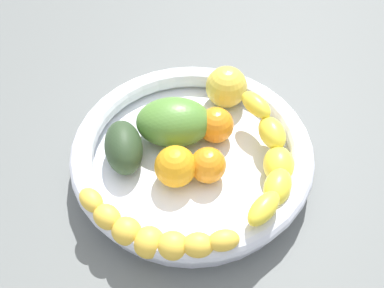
# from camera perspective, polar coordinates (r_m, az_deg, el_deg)

# --- Properties ---
(kitchen_counter) EXTENTS (1.20, 1.20, 0.03)m
(kitchen_counter) POSITION_cam_1_polar(r_m,az_deg,el_deg) (0.69, 0.00, -3.70)
(kitchen_counter) COLOR #5E6261
(kitchen_counter) RESTS_ON ground
(fruit_bowl) EXTENTS (0.36, 0.36, 0.06)m
(fruit_bowl) POSITION_cam_1_polar(r_m,az_deg,el_deg) (0.66, 0.00, -1.38)
(fruit_bowl) COLOR white
(fruit_bowl) RESTS_ON kitchen_counter
(banana_draped_left) EXTENTS (0.13, 0.22, 0.06)m
(banana_draped_left) POSITION_cam_1_polar(r_m,az_deg,el_deg) (0.62, 10.33, -1.90)
(banana_draped_left) COLOR yellow
(banana_draped_left) RESTS_ON fruit_bowl
(banana_draped_right) EXTENTS (0.18, 0.16, 0.05)m
(banana_draped_right) POSITION_cam_1_polar(r_m,az_deg,el_deg) (0.56, -5.34, -11.50)
(banana_draped_right) COLOR yellow
(banana_draped_right) RESTS_ON fruit_bowl
(orange_front) EXTENTS (0.06, 0.06, 0.06)m
(orange_front) POSITION_cam_1_polar(r_m,az_deg,el_deg) (0.61, -2.16, -2.93)
(orange_front) COLOR orange
(orange_front) RESTS_ON fruit_bowl
(orange_mid_left) EXTENTS (0.05, 0.05, 0.05)m
(orange_mid_left) POSITION_cam_1_polar(r_m,az_deg,el_deg) (0.62, 2.08, -2.76)
(orange_mid_left) COLOR orange
(orange_mid_left) RESTS_ON fruit_bowl
(orange_mid_right) EXTENTS (0.06, 0.06, 0.06)m
(orange_mid_right) POSITION_cam_1_polar(r_m,az_deg,el_deg) (0.67, 3.09, 2.47)
(orange_mid_right) COLOR orange
(orange_mid_right) RESTS_ON fruit_bowl
(mango_green) EXTENTS (0.14, 0.12, 0.07)m
(mango_green) POSITION_cam_1_polar(r_m,az_deg,el_deg) (0.66, -2.38, 2.87)
(mango_green) COLOR #528634
(mango_green) RESTS_ON fruit_bowl
(apple_yellow) EXTENTS (0.07, 0.07, 0.07)m
(apple_yellow) POSITION_cam_1_polar(r_m,az_deg,el_deg) (0.72, 4.48, 7.39)
(apple_yellow) COLOR yellow
(apple_yellow) RESTS_ON fruit_bowl
(avocado_dark) EXTENTS (0.07, 0.10, 0.06)m
(avocado_dark) POSITION_cam_1_polar(r_m,az_deg,el_deg) (0.64, -8.86, -0.43)
(avocado_dark) COLOR #2B4025
(avocado_dark) RESTS_ON fruit_bowl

